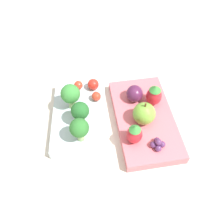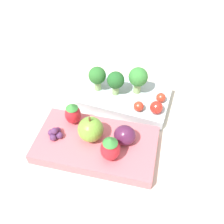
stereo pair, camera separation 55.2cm
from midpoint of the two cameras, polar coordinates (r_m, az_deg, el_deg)
The scene contains 14 objects.
ground_plane at distance 0.46m, azimuth -21.87°, elevation -23.87°, with size 4.00×4.00×0.00m, color beige.
bento_box_savoury at distance 0.48m, azimuth -30.26°, elevation -21.03°, with size 0.19×0.12×0.02m.
bento_box_fruit at distance 0.43m, azimuth -12.54°, elevation -24.41°, with size 0.24×0.15×0.02m.
broccoli_floret_0 at distance 0.43m, azimuth -33.02°, elevation -21.81°, with size 0.04×0.04×0.06m.
broccoli_floret_1 at distance 0.43m, azimuth -34.95°, elevation -26.99°, with size 0.04×0.04×0.06m.
broccoli_floret_2 at distance 0.45m, azimuth -33.97°, elevation -16.18°, with size 0.04×0.04×0.06m.
cherry_tomato_0 at distance 0.49m, azimuth -29.26°, elevation -11.79°, with size 0.02×0.02×0.02m.
cherry_tomato_1 at distance 0.46m, azimuth -25.77°, elevation -16.17°, with size 0.02×0.02×0.02m.
cherry_tomato_2 at distance 0.47m, azimuth -25.67°, elevation -12.10°, with size 0.03×0.03×0.03m.
apple at distance 0.40m, azimuth -14.48°, elevation -24.66°, with size 0.05×0.05×0.06m.
strawberry_0 at distance 0.40m, azimuth -19.42°, elevation -31.10°, with size 0.03×0.03×0.05m.
strawberry_1 at distance 0.40m, azimuth -9.72°, elevation -18.15°, with size 0.03×0.03×0.05m.
plum at distance 0.42m, azimuth -15.15°, elevation -16.70°, with size 0.04×0.04×0.04m.
grape_cluster at distance 0.40m, azimuth -11.73°, elevation -34.23°, with size 0.03×0.03×0.02m.
Camera 1 is at (-0.32, 0.01, 0.45)m, focal length 40.00 mm.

